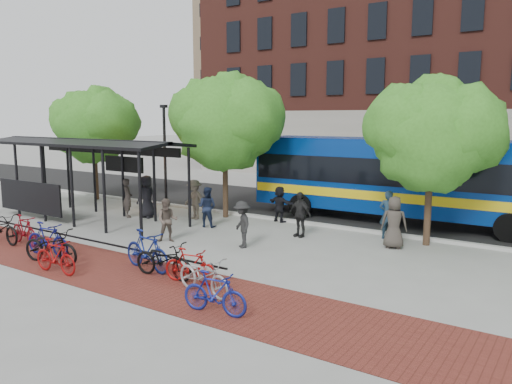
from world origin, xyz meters
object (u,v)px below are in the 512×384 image
Objects in this scene: bike_7 at (147,250)px; pedestrian_9 at (242,224)px; tree_c at (435,131)px; tree_b at (227,119)px; bike_8 at (164,260)px; bike_9 at (190,266)px; bike_3 at (47,239)px; pedestrian_4 at (300,214)px; pedestrian_3 at (194,199)px; bike_0 at (2,228)px; bike_11 at (215,293)px; pedestrian_1 at (128,198)px; pedestrian_6 at (394,222)px; tree_a at (95,122)px; bike_4 at (51,246)px; bike_10 at (204,275)px; bike_1 at (24,230)px; pedestrian_8 at (167,220)px; pedestrian_7 at (388,215)px; bike_5 at (55,256)px; pedestrian_5 at (280,204)px; lamp_post_left at (165,153)px; bus_shelter at (81,152)px; bus at (405,175)px; pedestrian_0 at (147,196)px.

pedestrian_9 reaches higher than bike_7.
tree_c is 7.42m from pedestrian_9.
tree_b is 3.21× the size of bike_8.
bike_3 is at bearing 85.42° from bike_9.
pedestrian_3 is at bearing -172.80° from pedestrian_4.
tree_b is 1.09× the size of tree_c.
bike_0 reaches higher than bike_11.
pedestrian_9 is at bearing -158.84° from pedestrian_1.
pedestrian_6 reaches higher than bike_8.
tree_a reaches higher than bike_4.
bike_10 is (5.52, -8.34, -3.96)m from tree_b.
bike_7 reaches higher than bike_9.
bike_10 is (8.56, -0.31, -0.04)m from bike_1.
pedestrian_8 is (1.93, 3.59, 0.24)m from bike_3.
pedestrian_6 is at bearing -17.14° from bike_11.
bike_8 is at bearing 83.70° from bike_9.
tree_c reaches higher than pedestrian_7.
bike_5 is at bearing -130.93° from tree_c.
pedestrian_1 is at bearing 38.00° from pedestrian_5.
bike_4 is at bearing -45.20° from tree_a.
lamp_post_left is 9.00m from pedestrian_4.
tree_a is 3.76× the size of pedestrian_9.
lamp_post_left is 2.79× the size of pedestrian_7.
bus_shelter is 7.57m from bike_4.
tree_a reaches higher than bike_3.
bike_5 is at bearing 113.61° from bike_8.
bus reaches higher than bike_8.
bike_4 is 1.16× the size of pedestrian_6.
bike_3 is at bearing -47.66° from bus_shelter.
tree_a reaches higher than pedestrian_3.
pedestrian_5 is at bearing 143.16° from pedestrian_9.
pedestrian_0 reaches higher than bike_11.
bike_0 is (-3.95, -8.34, -3.91)m from tree_b.
bike_10 is 1.08× the size of pedestrian_1.
pedestrian_6 is (11.85, 1.41, 0.03)m from pedestrian_1.
tree_a is 14.03m from pedestrian_4.
pedestrian_7 is at bearing -83.72° from bus.
bike_8 is 1.82m from bike_10.
bike_0 is 14.02m from pedestrian_6.
pedestrian_8 is (-3.78, 3.05, 0.31)m from bike_9.
tree_a is at bearing 35.50° from bike_4.
bike_8 is (12.74, -7.96, -3.71)m from tree_a.
tree_c reaches higher than pedestrian_4.
tree_b is 3.88m from pedestrian_3.
bus_shelter reaches higher than bike_10.
bus_shelter is 8.61m from bike_5.
bike_5 is 4.82m from bike_10.
tree_c reaches higher than pedestrian_1.
lamp_post_left is 6.87m from pedestrian_5.
pedestrian_0 is (0.02, 5.93, 0.43)m from bike_1.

